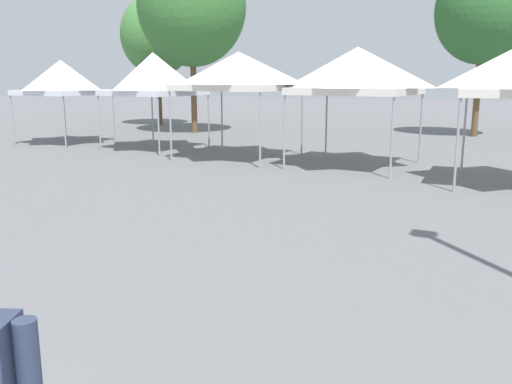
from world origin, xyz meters
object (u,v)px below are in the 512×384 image
canopy_tent_behind_right (357,71)px  tree_behind_tents_right (157,35)px  canopy_tent_far_right (238,71)px  canopy_tent_left_of_center (153,74)px  tree_behind_tents_left (484,11)px  tree_behind_tents_center (192,6)px  canopy_tent_behind_center (61,78)px

canopy_tent_behind_right → tree_behind_tents_right: size_ratio=0.49×
canopy_tent_far_right → canopy_tent_behind_right: canopy_tent_behind_right is taller
canopy_tent_left_of_center → canopy_tent_far_right: 3.99m
canopy_tent_left_of_center → canopy_tent_behind_right: 7.86m
tree_behind_tents_left → tree_behind_tents_center: tree_behind_tents_center is taller
tree_behind_tents_left → canopy_tent_behind_right: bearing=-102.3°
canopy_tent_left_of_center → tree_behind_tents_right: bearing=126.0°
canopy_tent_far_right → tree_behind_tents_left: bearing=59.9°
canopy_tent_behind_right → tree_behind_tents_center: (-9.94, 6.49, 3.09)m
canopy_tent_far_right → canopy_tent_behind_right: (3.91, 0.04, -0.01)m
canopy_tent_behind_center → tree_behind_tents_right: size_ratio=0.46×
canopy_tent_left_of_center → tree_behind_tents_left: 14.57m
canopy_tent_behind_right → tree_behind_tents_left: tree_behind_tents_left is taller
canopy_tent_behind_center → canopy_tent_far_right: canopy_tent_far_right is taller
canopy_tent_behind_right → tree_behind_tents_right: (-14.24, 9.47, 2.12)m
canopy_tent_behind_right → tree_behind_tents_left: 11.30m
canopy_tent_left_of_center → tree_behind_tents_right: size_ratio=0.49×
canopy_tent_behind_right → tree_behind_tents_left: bearing=77.7°
canopy_tent_behind_center → tree_behind_tents_left: (14.49, 10.36, 2.83)m
canopy_tent_behind_center → tree_behind_tents_center: (2.21, 6.11, 3.27)m
canopy_tent_far_right → canopy_tent_behind_center: bearing=177.0°
tree_behind_tents_right → tree_behind_tents_center: size_ratio=0.82×
canopy_tent_left_of_center → tree_behind_tents_left: bearing=44.8°
tree_behind_tents_left → tree_behind_tents_center: (-12.28, -4.25, 0.44)m
tree_behind_tents_right → tree_behind_tents_center: (4.30, -2.98, 0.97)m
canopy_tent_left_of_center → tree_behind_tents_right: (-6.41, 8.82, 2.17)m
canopy_tent_behind_center → tree_behind_tents_right: (-2.09, 9.09, 2.30)m
tree_behind_tents_right → canopy_tent_left_of_center: bearing=-54.0°
canopy_tent_behind_right → canopy_tent_left_of_center: bearing=175.2°
canopy_tent_behind_center → canopy_tent_left_of_center: (4.32, 0.27, 0.13)m
canopy_tent_left_of_center → canopy_tent_behind_right: (7.83, -0.65, 0.06)m
canopy_tent_far_right → tree_behind_tents_right: tree_behind_tents_right is taller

